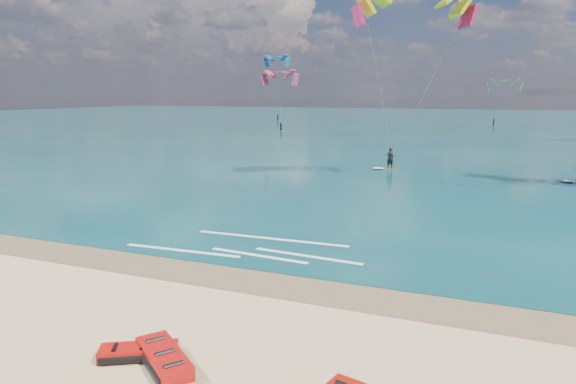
# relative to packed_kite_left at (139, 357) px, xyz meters

# --- Properties ---
(ground) EXTENTS (320.00, 320.00, 0.00)m
(ground) POSITION_rel_packed_kite_left_xyz_m (-2.36, 43.00, 0.00)
(ground) COLOR tan
(ground) RESTS_ON ground
(wet_sand_strip) EXTENTS (320.00, 2.40, 0.01)m
(wet_sand_strip) POSITION_rel_packed_kite_left_xyz_m (-2.36, 6.00, 0.00)
(wet_sand_strip) COLOR brown
(wet_sand_strip) RESTS_ON ground
(sea) EXTENTS (320.00, 200.00, 0.04)m
(sea) POSITION_rel_packed_kite_left_xyz_m (-2.36, 107.00, 0.02)
(sea) COLOR #0B3A3F
(sea) RESTS_ON ground
(packed_kite_left) EXTENTS (2.35, 1.90, 0.35)m
(packed_kite_left) POSITION_rel_packed_kite_left_xyz_m (0.00, 0.00, 0.00)
(packed_kite_left) COLOR red
(packed_kite_left) RESTS_ON ground
(packed_kite_mid) EXTENTS (2.67, 2.43, 0.44)m
(packed_kite_mid) POSITION_rel_packed_kite_left_xyz_m (0.82, -0.07, 0.00)
(packed_kite_mid) COLOR red
(packed_kite_mid) RESTS_ON ground
(kitesurfer_main) EXTENTS (9.91, 9.35, 15.42)m
(kitesurfer_main) POSITION_rel_packed_kite_left_xyz_m (0.94, 31.67, 8.01)
(kitesurfer_main) COLOR yellow
(kitesurfer_main) RESTS_ON sea
(shoreline_foam) EXTENTS (10.36, 3.62, 0.01)m
(shoreline_foam) POSITION_rel_packed_kite_left_xyz_m (-1.26, 9.44, 0.04)
(shoreline_foam) COLOR white
(shoreline_foam) RESTS_ON ground
(distant_kites) EXTENTS (72.35, 31.30, 14.39)m
(distant_kites) POSITION_rel_packed_kite_left_xyz_m (-9.13, 84.39, 5.72)
(distant_kites) COLOR #226094
(distant_kites) RESTS_ON ground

